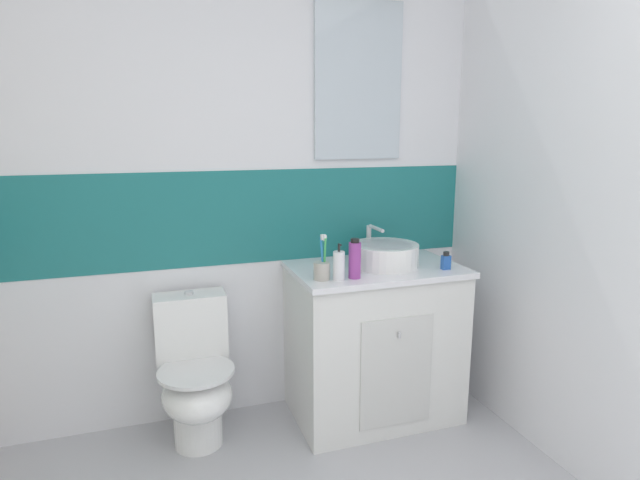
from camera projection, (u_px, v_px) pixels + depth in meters
wall_back_tiled at (242, 186)px, 2.78m from camera, size 3.20×0.20×2.50m
wall_right_plain at (637, 209)px, 2.04m from camera, size 0.10×3.48×2.50m
vanity_cabinet at (374, 341)px, 2.85m from camera, size 0.89×0.58×0.85m
sink_basin at (384, 254)px, 2.75m from camera, size 0.36×0.40×0.19m
toilet at (195, 376)px, 2.60m from camera, size 0.37×0.50×0.75m
toothbrush_cup at (322, 269)px, 2.50m from camera, size 0.08×0.08×0.22m
soap_dispenser at (339, 265)px, 2.49m from camera, size 0.06×0.06×0.18m
perfume_flask_small at (446, 261)px, 2.69m from camera, size 0.04×0.03×0.09m
shampoo_bottle_tall at (355, 259)px, 2.52m from camera, size 0.06×0.06×0.20m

